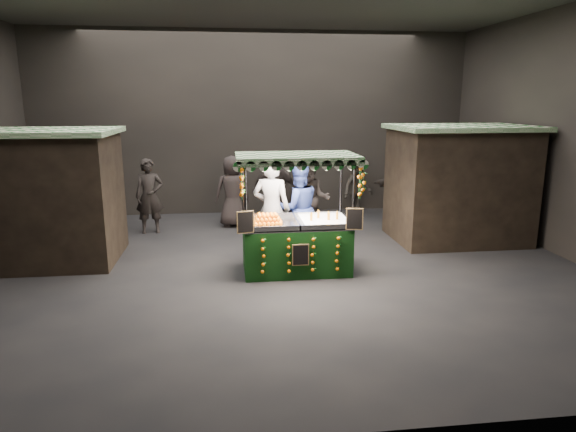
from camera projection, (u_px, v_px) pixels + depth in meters
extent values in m
plane|color=black|center=(270.00, 268.00, 9.63)|extent=(12.00, 12.00, 0.00)
cube|color=black|center=(254.00, 124.00, 13.90)|extent=(12.00, 0.10, 5.00)
cube|color=black|center=(321.00, 178.00, 4.23)|extent=(12.00, 0.10, 5.00)
cube|color=black|center=(575.00, 134.00, 9.78)|extent=(0.10, 10.00, 5.00)
cube|color=black|center=(41.00, 199.00, 9.78)|extent=(2.80, 2.00, 2.50)
cube|color=#135819|center=(33.00, 132.00, 9.49)|extent=(3.00, 2.20, 0.10)
cube|color=black|center=(458.00, 186.00, 11.32)|extent=(2.80, 2.00, 2.50)
cube|color=#135819|center=(462.00, 128.00, 11.03)|extent=(3.00, 2.20, 0.10)
cube|color=black|center=(296.00, 248.00, 9.36)|extent=(1.95, 1.06, 0.88)
cube|color=silver|center=(296.00, 224.00, 9.26)|extent=(1.95, 1.06, 0.04)
cylinder|color=black|center=(246.00, 224.00, 8.62)|extent=(0.04, 0.04, 2.12)
cylinder|color=black|center=(353.00, 221.00, 8.85)|extent=(0.04, 0.04, 2.12)
cylinder|color=black|center=(244.00, 211.00, 9.59)|extent=(0.04, 0.04, 2.12)
cylinder|color=black|center=(340.00, 209.00, 9.82)|extent=(0.04, 0.04, 2.12)
cube|color=#135819|center=(296.00, 156.00, 8.97)|extent=(2.17, 1.28, 0.07)
cube|color=white|center=(324.00, 221.00, 9.31)|extent=(0.87, 0.96, 0.07)
cube|color=black|center=(245.00, 222.00, 8.56)|extent=(0.30, 0.08, 0.39)
cube|color=black|center=(355.00, 219.00, 8.79)|extent=(0.30, 0.08, 0.39)
cube|color=black|center=(301.00, 255.00, 8.80)|extent=(0.30, 0.02, 0.39)
imported|color=gray|center=(271.00, 210.00, 9.93)|extent=(0.87, 0.71, 2.05)
imported|color=navy|center=(298.00, 209.00, 10.33)|extent=(1.04, 0.88, 1.91)
imported|color=black|center=(150.00, 196.00, 12.00)|extent=(0.71, 0.52, 1.80)
imported|color=#2D2624|center=(311.00, 200.00, 11.46)|extent=(1.01, 0.86, 1.83)
imported|color=#282221|center=(275.00, 191.00, 12.30)|extent=(1.13, 0.48, 1.92)
imported|color=black|center=(358.00, 186.00, 13.94)|extent=(1.20, 1.05, 1.62)
imported|color=#282121|center=(233.00, 191.00, 12.61)|extent=(0.93, 0.65, 1.80)
imported|color=#2D2724|center=(402.00, 188.00, 13.18)|extent=(1.63, 1.37, 1.76)
imported|color=black|center=(286.00, 189.00, 12.96)|extent=(0.48, 0.69, 1.81)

